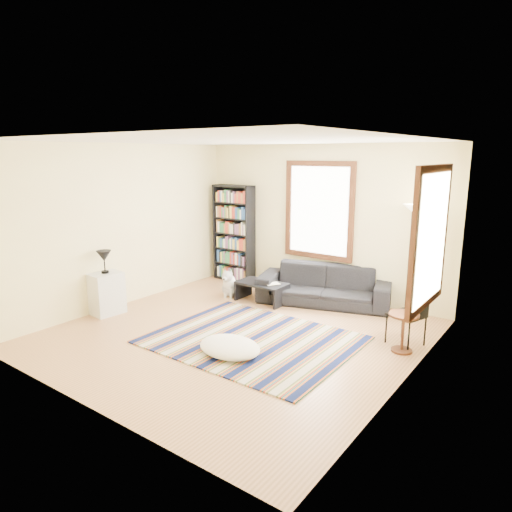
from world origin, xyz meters
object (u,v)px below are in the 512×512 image
Objects in this scene: bookshelf at (234,233)px; side_table at (403,333)px; coffee_table at (262,292)px; white_cabinet at (107,293)px; floor_cushion at (230,347)px; folding_chair at (407,315)px; sofa at (324,285)px; dog at (232,283)px; floor_lamp at (409,263)px.

side_table is (4.10, -1.48, -0.73)m from bookshelf.
white_cabinet is (-1.73, -2.03, 0.17)m from coffee_table.
bookshelf is 3.82m from floor_cushion.
folding_chair is at bearing 100.46° from side_table.
folding_chair is (1.78, -0.94, 0.09)m from sofa.
sofa is 1.12m from coffee_table.
sofa is 2.01m from folding_chair.
coffee_table is 0.66m from dog.
dog is at bearing 66.78° from white_cabinet.
folding_chair is (-0.05, 0.27, 0.16)m from side_table.
dog is (-1.60, -0.65, -0.08)m from sofa.
floor_cushion is at bearing -141.34° from side_table.
floor_lamp is at bearing 127.05° from folding_chair.
dog is at bearing -166.02° from folding_chair.
side_table is (1.82, 1.46, 0.16)m from floor_cushion.
sofa is at bearing 171.03° from folding_chair.
folding_chair is (2.72, -0.35, 0.25)m from coffee_table.
side_table is 0.77× the size of white_cabinet.
folding_chair is at bearing -16.63° from bookshelf.
white_cabinet is 1.34× the size of dog.
folding_chair is (0.34, -1.04, -0.50)m from floor_lamp.
sofa is 2.67m from floor_cushion.
white_cabinet is at bearing -97.94° from bookshelf.
floor_cushion is 2.69m from white_cabinet.
white_cabinet reaches higher than side_table.
dog is (-3.38, 0.29, -0.17)m from folding_chair.
sofa is 1.73m from dog.
floor_cushion is 3.22m from floor_lamp.
sofa is 3.74m from white_cabinet.
side_table is 4.72m from white_cabinet.
floor_lamp is at bearing 38.88° from white_cabinet.
bookshelf is at bearing -177.75° from folding_chair.
dog is at bearing -174.53° from coffee_table.
bookshelf is 2.33× the size of folding_chair.
white_cabinet is (-2.67, -2.62, 0.01)m from sofa.
bookshelf is at bearing 112.58° from dog.
folding_chair is at bearing -45.42° from sofa.
side_table is at bearing -51.08° from sofa.
dog reaches higher than floor_cushion.
folding_chair is at bearing 44.30° from floor_cushion.
dog is (-1.61, 2.02, 0.15)m from floor_cushion.
folding_chair is (4.05, -1.21, -0.57)m from bookshelf.
coffee_table is at bearing -163.90° from floor_lamp.
bookshelf is at bearing 87.43° from white_cabinet.
floor_cushion is 1.03× the size of folding_chair.
bookshelf is 4.42m from side_table.
floor_lamp is 3.20m from dog.
floor_lamp is at bearing -2.63° from bookshelf.
folding_chair is 1.65× the size of dog.
sofa is 3.30× the size of white_cabinet.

